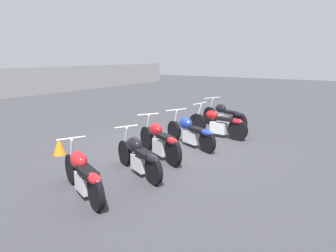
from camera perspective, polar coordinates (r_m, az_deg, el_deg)
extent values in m
plane|color=#38383D|center=(8.97, 0.13, -4.08)|extent=(60.00, 60.00, 0.00)
cylinder|color=black|center=(6.85, -16.44, -7.17)|extent=(0.34, 0.58, 0.60)
cylinder|color=black|center=(5.61, -12.45, -11.34)|extent=(0.34, 0.58, 0.60)
cube|color=silver|center=(6.17, -14.44, -9.52)|extent=(0.39, 0.54, 0.33)
ellipsoid|color=red|center=(6.26, -15.29, -5.73)|extent=(0.48, 0.61, 0.33)
cube|color=black|center=(5.86, -13.87, -7.75)|extent=(0.46, 0.63, 0.10)
ellipsoid|color=red|center=(5.56, -12.74, -8.90)|extent=(0.37, 0.48, 0.16)
cylinder|color=silver|center=(6.58, -16.54, -2.08)|extent=(0.53, 0.27, 0.04)
cylinder|color=silver|center=(6.71, -16.49, -4.68)|extent=(0.15, 0.25, 0.63)
cylinder|color=silver|center=(6.10, -12.92, -10.29)|extent=(0.36, 0.67, 0.07)
cylinder|color=black|center=(7.71, -7.49, -4.65)|extent=(0.35, 0.57, 0.58)
cylinder|color=black|center=(6.52, -2.51, -7.71)|extent=(0.35, 0.57, 0.58)
cube|color=silver|center=(7.06, -4.96, -6.44)|extent=(0.40, 0.54, 0.32)
ellipsoid|color=black|center=(7.16, -5.85, -3.22)|extent=(0.46, 0.55, 0.33)
cube|color=black|center=(6.77, -4.12, -4.82)|extent=(0.43, 0.55, 0.10)
ellipsoid|color=black|center=(6.49, -2.74, -5.64)|extent=(0.37, 0.48, 0.16)
cylinder|color=silver|center=(7.46, -7.31, -0.12)|extent=(0.53, 0.28, 0.04)
cylinder|color=silver|center=(7.58, -7.40, -2.42)|extent=(0.15, 0.24, 0.63)
cylinder|color=silver|center=(7.01, -3.56, -7.05)|extent=(0.31, 0.53, 0.07)
cylinder|color=black|center=(8.83, -3.70, -2.18)|extent=(0.40, 0.62, 0.65)
cylinder|color=black|center=(7.56, 0.93, -4.62)|extent=(0.40, 0.62, 0.65)
cube|color=silver|center=(8.13, -1.34, -3.65)|extent=(0.43, 0.56, 0.36)
ellipsoid|color=#AD1419|center=(8.25, -2.13, -0.62)|extent=(0.46, 0.53, 0.33)
cube|color=black|center=(7.84, -0.52, -1.92)|extent=(0.45, 0.55, 0.10)
ellipsoid|color=#AD1419|center=(7.53, 0.75, -2.63)|extent=(0.39, 0.48, 0.16)
cylinder|color=silver|center=(8.60, -3.49, 2.04)|extent=(0.54, 0.32, 0.04)
cylinder|color=silver|center=(8.71, -3.60, -0.10)|extent=(0.17, 0.25, 0.66)
cylinder|color=silver|center=(8.08, -0.10, -4.24)|extent=(0.38, 0.61, 0.07)
cylinder|color=black|center=(9.89, 1.06, -0.78)|extent=(0.34, 0.58, 0.59)
cylinder|color=black|center=(8.66, 6.87, -2.75)|extent=(0.34, 0.58, 0.59)
cube|color=silver|center=(9.20, 4.06, -1.98)|extent=(0.42, 0.60, 0.32)
ellipsoid|color=navy|center=(9.34, 3.11, 0.49)|extent=(0.47, 0.56, 0.34)
cube|color=black|center=(8.93, 5.11, -0.64)|extent=(0.44, 0.59, 0.10)
ellipsoid|color=navy|center=(8.64, 6.70, -1.17)|extent=(0.36, 0.48, 0.16)
cylinder|color=silver|center=(9.68, 1.40, 2.82)|extent=(0.65, 0.32, 0.04)
cylinder|color=silver|center=(9.78, 1.23, 1.00)|extent=(0.15, 0.25, 0.63)
cylinder|color=silver|center=(9.17, 5.25, -2.44)|extent=(0.31, 0.56, 0.07)
cylinder|color=black|center=(10.83, 5.12, 0.46)|extent=(0.19, 0.65, 0.64)
cylinder|color=black|center=(10.05, 12.03, -0.68)|extent=(0.19, 0.65, 0.64)
cube|color=silver|center=(10.39, 8.79, -0.32)|extent=(0.27, 0.56, 0.35)
ellipsoid|color=#AD1419|center=(10.45, 7.68, 1.93)|extent=(0.30, 0.46, 0.28)
cube|color=black|center=(10.20, 10.05, 1.19)|extent=(0.32, 0.61, 0.10)
ellipsoid|color=#AD1419|center=(10.02, 11.85, 0.80)|extent=(0.26, 0.46, 0.16)
cylinder|color=silver|center=(10.66, 5.62, 3.93)|extent=(0.72, 0.14, 0.04)
cylinder|color=silver|center=(10.74, 5.37, 2.18)|extent=(0.09, 0.26, 0.65)
cylinder|color=silver|center=(10.43, 9.82, -0.67)|extent=(0.17, 0.74, 0.07)
cylinder|color=black|center=(12.25, 7.30, 1.79)|extent=(0.36, 0.64, 0.65)
cylinder|color=black|center=(11.16, 12.30, 0.60)|extent=(0.36, 0.64, 0.65)
cube|color=silver|center=(11.65, 9.93, 1.00)|extent=(0.40, 0.58, 0.36)
ellipsoid|color=black|center=(11.76, 9.15, 3.07)|extent=(0.44, 0.56, 0.31)
cube|color=black|center=(11.41, 10.86, 2.33)|extent=(0.43, 0.57, 0.10)
ellipsoid|color=black|center=(11.15, 12.18, 1.95)|extent=(0.36, 0.48, 0.16)
cylinder|color=silver|center=(12.07, 7.69, 4.87)|extent=(0.68, 0.33, 0.04)
cylinder|color=silver|center=(12.15, 7.49, 3.32)|extent=(0.15, 0.25, 0.66)
cylinder|color=silver|center=(11.63, 10.86, 0.63)|extent=(0.33, 0.63, 0.07)
cone|color=orange|center=(8.90, -18.41, -3.35)|extent=(0.33, 0.33, 0.45)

